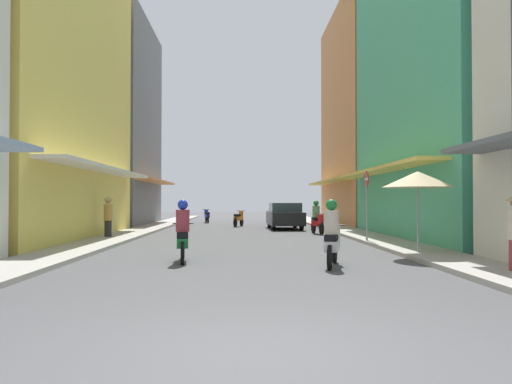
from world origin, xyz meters
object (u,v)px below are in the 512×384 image
motorbike_orange (239,218)px  pedestrian_crossing (108,215)px  street_sign_no_entry (367,196)px  motorbike_blue (207,216)px  motorbike_black (274,217)px  motorbike_red (317,219)px  parked_car (285,216)px  motorbike_green (183,234)px  vendor_umbrella (418,179)px  motorbike_white (332,237)px

motorbike_orange → pedestrian_crossing: 11.33m
pedestrian_crossing → street_sign_no_entry: (9.93, -2.17, 0.74)m
motorbike_blue → pedestrian_crossing: 15.77m
motorbike_black → motorbike_blue: size_ratio=0.98×
motorbike_red → parked_car: (-1.18, 4.08, 0.04)m
motorbike_green → parked_car: 15.20m
motorbike_blue → street_sign_no_entry: bearing=-68.3°
vendor_umbrella → street_sign_no_entry: (-0.35, 4.23, -0.43)m
street_sign_no_entry → vendor_umbrella: bearing=-85.2°
motorbike_blue → street_sign_no_entry: 19.05m
motorbike_orange → parked_car: (2.57, -2.76, 0.24)m
motorbike_orange → parked_car: size_ratio=0.42×
motorbike_green → pedestrian_crossing: size_ratio=1.04×
motorbike_black → motorbike_green: bearing=-100.6°
motorbike_white → motorbike_orange: 18.64m
motorbike_white → motorbike_orange: (-2.29, 18.49, -0.20)m
parked_car → street_sign_no_entry: 9.75m
motorbike_blue → parked_car: bearing=-59.2°
motorbike_blue → motorbike_orange: 5.92m
motorbike_red → pedestrian_crossing: pedestrian_crossing is taller
motorbike_black → vendor_umbrella: vendor_umbrella is taller
vendor_umbrella → parked_car: bearing=100.4°
motorbike_red → motorbike_orange: (-3.74, 6.84, -0.20)m
motorbike_black → pedestrian_crossing: (-7.47, -11.83, 0.47)m
motorbike_red → pedestrian_crossing: size_ratio=1.04×
motorbike_blue → motorbike_white: 24.38m
motorbike_orange → motorbike_blue: bearing=113.0°
motorbike_black → motorbike_red: size_ratio=0.97×
street_sign_no_entry → parked_car: bearing=102.9°
parked_car → motorbike_orange: bearing=132.9°
street_sign_no_entry → motorbike_green: bearing=-139.2°
motorbike_orange → parked_car: parked_car is taller
motorbike_black → motorbike_white: motorbike_white is taller
motorbike_orange → street_sign_no_entry: street_sign_no_entry is taller
motorbike_red → vendor_umbrella: 9.80m
motorbike_orange → street_sign_no_entry: size_ratio=0.66×
motorbike_green → motorbike_orange: size_ratio=1.03×
motorbike_green → pedestrian_crossing: (-3.87, 7.41, 0.27)m
motorbike_blue → motorbike_red: bearing=-63.7°
motorbike_black → parked_car: bearing=-86.2°
motorbike_blue → motorbike_white: motorbike_white is taller
motorbike_green → motorbike_orange: motorbike_green is taller
parked_car → pedestrian_crossing: (-7.77, -7.29, 0.24)m
motorbike_red → parked_car: size_ratio=0.43×
parked_car → motorbike_green: bearing=-104.9°
motorbike_red → motorbike_orange: 7.80m
motorbike_green → motorbike_orange: (1.34, 17.45, -0.20)m
motorbike_green → vendor_umbrella: vendor_umbrella is taller
motorbike_orange → parked_car: bearing=-47.1°
vendor_umbrella → motorbike_blue: bearing=108.7°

